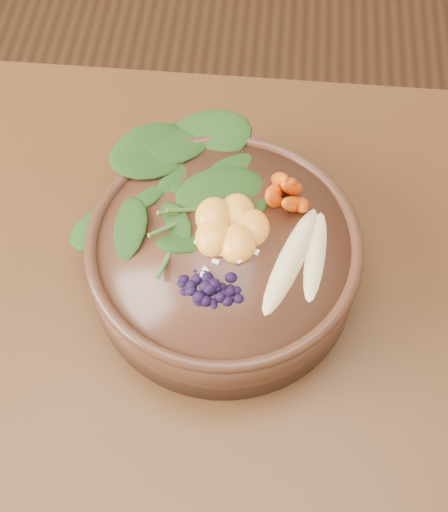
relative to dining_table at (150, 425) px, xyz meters
The scene contains 8 objects.
dining_table is the anchor object (origin of this frame).
stoneware_bowl 0.20m from the dining_table, 63.76° to the left, with size 0.28×0.28×0.08m, color #4F2C1D.
kale_heap 0.28m from the dining_table, 79.51° to the left, with size 0.18×0.16×0.04m, color #204115, non-canonical shape.
carrot_cluster 0.32m from the dining_table, 56.98° to the left, with size 0.06×0.06×0.08m, color #E8510B, non-canonical shape.
banana_halves 0.27m from the dining_table, 40.89° to the left, with size 0.08×0.15×0.03m.
mandarin_cluster 0.25m from the dining_table, 64.63° to the left, with size 0.08×0.09×0.03m, color orange, non-canonical shape.
blueberry_pile 0.21m from the dining_table, 53.86° to the left, with size 0.13×0.10×0.04m, color black, non-canonical shape.
coconut_flakes 0.22m from the dining_table, 60.93° to the left, with size 0.09×0.07×0.01m, color white, non-canonical shape.
Camera 1 is at (0.10, -0.24, 1.43)m, focal length 50.00 mm.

